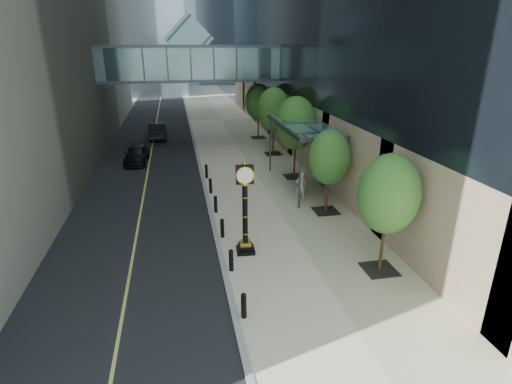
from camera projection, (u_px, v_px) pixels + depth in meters
ground at (325, 327)px, 13.90m from camera, size 320.00×320.00×0.00m
road at (156, 122)px, 49.30m from camera, size 8.00×180.00×0.02m
sidewalk at (221, 120)px, 50.77m from camera, size 8.00×180.00×0.06m
curb at (189, 121)px, 50.03m from camera, size 0.25×180.00×0.07m
skywalk at (190, 61)px, 36.31m from camera, size 17.00×4.20×5.80m
entrance_canopy at (303, 126)px, 25.91m from camera, size 3.00×8.00×4.38m
bollard_row at (219, 216)px, 21.48m from camera, size 0.20×16.20×0.90m
street_trees at (292, 124)px, 28.81m from camera, size 2.82×28.58×5.80m
street_clock at (245, 214)px, 18.08m from camera, size 0.88×0.88×4.42m
pedestrian at (301, 186)px, 24.45m from camera, size 0.78×0.59×1.93m
car_near at (137, 154)px, 32.47m from camera, size 1.96×4.34×1.45m
car_far at (157, 130)px, 40.80m from camera, size 2.05×4.95×1.59m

